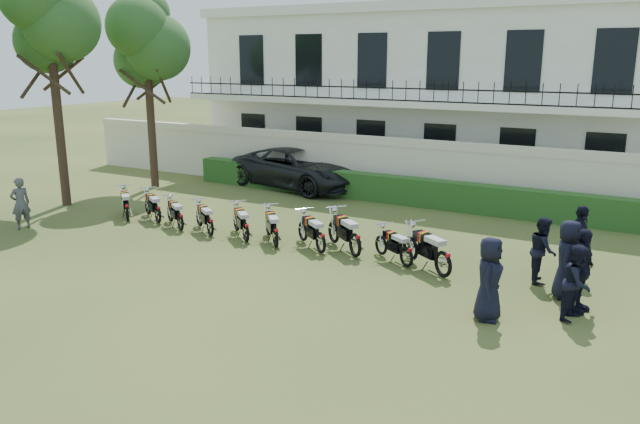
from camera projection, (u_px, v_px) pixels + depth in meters
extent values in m
plane|color=#34471C|center=(267.00, 251.00, 17.42)|extent=(100.00, 100.00, 0.00)
cube|color=beige|center=(384.00, 171.00, 23.93)|extent=(30.00, 0.30, 2.00)
cube|color=beige|center=(384.00, 141.00, 23.65)|extent=(30.00, 0.35, 0.30)
cube|color=#274F1C|center=(399.00, 190.00, 22.90)|extent=(18.00, 0.60, 1.00)
cube|color=white|center=(438.00, 96.00, 28.39)|extent=(20.00, 8.00, 7.00)
cube|color=white|center=(442.00, 11.00, 27.50)|extent=(20.40, 8.40, 0.40)
cube|color=white|center=(399.00, 103.00, 24.42)|extent=(20.00, 1.40, 0.25)
cube|color=black|center=(393.00, 88.00, 23.73)|extent=(20.00, 0.05, 0.05)
cube|color=black|center=(392.00, 100.00, 23.84)|extent=(20.00, 0.05, 0.05)
cube|color=black|center=(254.00, 137.00, 29.08)|extent=(1.30, 0.12, 2.20)
cube|color=black|center=(252.00, 60.00, 28.23)|extent=(1.30, 0.12, 2.20)
cube|color=black|center=(309.00, 142.00, 27.64)|extent=(1.30, 0.12, 2.20)
cube|color=black|center=(309.00, 61.00, 26.79)|extent=(1.30, 0.12, 2.20)
cube|color=black|center=(371.00, 146.00, 26.21)|extent=(1.30, 0.12, 2.20)
cube|color=black|center=(372.00, 61.00, 25.36)|extent=(1.30, 0.12, 2.20)
cube|color=black|center=(439.00, 151.00, 24.78)|extent=(1.30, 0.12, 2.20)
cube|color=black|center=(443.00, 61.00, 23.93)|extent=(1.30, 0.12, 2.20)
cube|color=black|center=(516.00, 157.00, 23.35)|extent=(1.30, 0.12, 2.20)
cube|color=black|center=(524.00, 61.00, 22.50)|extent=(1.30, 0.12, 2.20)
cube|color=black|center=(603.00, 164.00, 21.91)|extent=(1.30, 0.12, 2.20)
cube|color=black|center=(615.00, 62.00, 21.06)|extent=(1.30, 0.12, 2.20)
cylinder|color=#473323|center=(59.00, 123.00, 22.08)|extent=(0.32, 0.32, 5.95)
sphere|color=#285120|center=(61.00, 23.00, 21.23)|extent=(2.60, 2.60, 2.60)
sphere|color=#285120|center=(47.00, 42.00, 21.94)|extent=(2.20, 2.20, 2.20)
cylinder|color=#473323|center=(151.00, 124.00, 25.30)|extent=(0.32, 0.32, 5.25)
sphere|color=#285120|center=(157.00, 47.00, 24.55)|extent=(2.60, 2.60, 2.60)
sphere|color=#285120|center=(142.00, 61.00, 25.24)|extent=(2.20, 2.20, 2.20)
sphere|color=#285120|center=(137.00, 27.00, 23.92)|extent=(2.40, 2.40, 2.40)
sphere|color=#285120|center=(144.00, 13.00, 24.27)|extent=(2.00, 2.00, 2.00)
torus|color=black|center=(128.00, 218.00, 19.84)|extent=(0.51, 0.45, 0.59)
torus|color=black|center=(126.00, 209.00, 20.99)|extent=(0.51, 0.45, 0.59)
cube|color=black|center=(127.00, 209.00, 20.33)|extent=(0.52, 0.48, 0.29)
cube|color=black|center=(126.00, 200.00, 20.47)|extent=(0.49, 0.47, 0.21)
cube|color=red|center=(126.00, 199.00, 20.47)|extent=(0.16, 0.27, 0.22)
cube|color=yellow|center=(126.00, 200.00, 20.42)|extent=(0.14, 0.26, 0.22)
cube|color=#B0B0B0|center=(127.00, 202.00, 20.02)|extent=(0.56, 0.52, 0.12)
cylinder|color=silver|center=(125.00, 189.00, 20.68)|extent=(0.40, 0.46, 0.03)
torus|color=black|center=(163.00, 220.00, 19.61)|extent=(0.54, 0.38, 0.58)
torus|color=black|center=(153.00, 211.00, 20.66)|extent=(0.54, 0.38, 0.58)
cube|color=black|center=(158.00, 211.00, 20.06)|extent=(0.54, 0.42, 0.29)
cube|color=black|center=(156.00, 202.00, 20.18)|extent=(0.50, 0.44, 0.21)
cube|color=red|center=(156.00, 202.00, 20.18)|extent=(0.13, 0.27, 0.22)
cube|color=yellow|center=(156.00, 202.00, 20.13)|extent=(0.10, 0.26, 0.22)
cube|color=#B0B0B0|center=(160.00, 204.00, 19.77)|extent=(0.57, 0.47, 0.11)
cylinder|color=silver|center=(153.00, 192.00, 20.37)|extent=(0.32, 0.51, 0.03)
torus|color=black|center=(186.00, 227.00, 18.77)|extent=(0.52, 0.37, 0.56)
torus|color=black|center=(175.00, 218.00, 19.79)|extent=(0.52, 0.37, 0.56)
cube|color=black|center=(181.00, 219.00, 19.21)|extent=(0.51, 0.41, 0.28)
cube|color=black|center=(178.00, 209.00, 19.33)|extent=(0.48, 0.42, 0.20)
cube|color=red|center=(178.00, 209.00, 19.32)|extent=(0.13, 0.26, 0.21)
cube|color=yellow|center=(179.00, 210.00, 19.28)|extent=(0.10, 0.25, 0.21)
cube|color=#B0B0B0|center=(182.00, 211.00, 18.92)|extent=(0.54, 0.46, 0.11)
cylinder|color=silver|center=(175.00, 199.00, 19.51)|extent=(0.32, 0.48, 0.03)
torus|color=black|center=(216.00, 233.00, 18.19)|extent=(0.51, 0.39, 0.56)
torus|color=black|center=(205.00, 223.00, 19.23)|extent=(0.51, 0.39, 0.56)
cube|color=black|center=(211.00, 224.00, 18.64)|extent=(0.51, 0.42, 0.28)
cube|color=black|center=(208.00, 214.00, 18.76)|extent=(0.48, 0.43, 0.20)
cube|color=red|center=(208.00, 214.00, 18.76)|extent=(0.13, 0.26, 0.21)
cube|color=yellow|center=(209.00, 214.00, 18.71)|extent=(0.11, 0.25, 0.21)
cube|color=#B0B0B0|center=(213.00, 216.00, 18.35)|extent=(0.54, 0.47, 0.11)
cylinder|color=silver|center=(205.00, 203.00, 18.95)|extent=(0.33, 0.47, 0.03)
torus|color=black|center=(251.00, 239.00, 17.51)|extent=(0.50, 0.45, 0.59)
torus|color=black|center=(241.00, 228.00, 18.66)|extent=(0.50, 0.45, 0.59)
cube|color=black|center=(246.00, 229.00, 18.00)|extent=(0.52, 0.48, 0.29)
cube|color=black|center=(244.00, 218.00, 18.14)|extent=(0.49, 0.47, 0.21)
cube|color=red|center=(244.00, 218.00, 18.14)|extent=(0.16, 0.27, 0.22)
cube|color=yellow|center=(245.00, 218.00, 18.09)|extent=(0.14, 0.26, 0.22)
cube|color=#B0B0B0|center=(248.00, 221.00, 17.69)|extent=(0.55, 0.52, 0.12)
cylinder|color=silver|center=(241.00, 206.00, 18.36)|extent=(0.40, 0.46, 0.03)
torus|color=black|center=(280.00, 245.00, 16.95)|extent=(0.47, 0.50, 0.60)
torus|color=black|center=(272.00, 232.00, 18.15)|extent=(0.47, 0.50, 0.60)
cube|color=black|center=(276.00, 234.00, 17.47)|extent=(0.50, 0.51, 0.29)
cube|color=black|center=(274.00, 223.00, 17.62)|extent=(0.49, 0.50, 0.22)
cube|color=red|center=(274.00, 222.00, 17.62)|extent=(0.19, 0.27, 0.23)
cube|color=yellow|center=(275.00, 223.00, 17.56)|extent=(0.16, 0.26, 0.23)
cube|color=#B0B0B0|center=(277.00, 226.00, 17.15)|extent=(0.54, 0.55, 0.12)
cylinder|color=silver|center=(272.00, 210.00, 17.84)|extent=(0.45, 0.42, 0.03)
torus|color=black|center=(331.00, 250.00, 16.49)|extent=(0.53, 0.43, 0.60)
torus|color=black|center=(312.00, 238.00, 17.62)|extent=(0.53, 0.43, 0.60)
cube|color=black|center=(321.00, 239.00, 16.98)|extent=(0.54, 0.46, 0.29)
cube|color=black|center=(318.00, 228.00, 17.11)|extent=(0.51, 0.47, 0.22)
cube|color=red|center=(318.00, 227.00, 17.11)|extent=(0.15, 0.28, 0.23)
cube|color=yellow|center=(319.00, 228.00, 17.06)|extent=(0.12, 0.27, 0.23)
cube|color=#B0B0B0|center=(325.00, 231.00, 16.67)|extent=(0.57, 0.51, 0.12)
cylinder|color=silver|center=(314.00, 215.00, 17.32)|extent=(0.37, 0.49, 0.03)
torus|color=black|center=(367.00, 254.00, 16.09)|extent=(0.58, 0.48, 0.66)
torus|color=black|center=(344.00, 239.00, 17.35)|extent=(0.58, 0.48, 0.66)
cube|color=black|center=(356.00, 241.00, 16.63)|extent=(0.59, 0.52, 0.33)
cube|color=black|center=(352.00, 228.00, 16.78)|extent=(0.56, 0.52, 0.24)
cube|color=red|center=(352.00, 228.00, 16.78)|extent=(0.17, 0.31, 0.25)
cube|color=yellow|center=(353.00, 228.00, 16.72)|extent=(0.14, 0.30, 0.25)
cube|color=#B0B0B0|center=(361.00, 232.00, 16.29)|extent=(0.63, 0.57, 0.13)
cylinder|color=silver|center=(347.00, 214.00, 17.02)|extent=(0.42, 0.53, 0.03)
torus|color=black|center=(420.00, 264.00, 15.44)|extent=(0.50, 0.36, 0.55)
torus|color=black|center=(393.00, 252.00, 16.44)|extent=(0.50, 0.36, 0.55)
cube|color=black|center=(408.00, 253.00, 15.87)|extent=(0.50, 0.40, 0.27)
cube|color=black|center=(403.00, 242.00, 15.98)|extent=(0.47, 0.41, 0.20)
cube|color=red|center=(403.00, 242.00, 15.98)|extent=(0.12, 0.25, 0.21)
cube|color=yellow|center=(404.00, 242.00, 15.94)|extent=(0.10, 0.25, 0.21)
cube|color=#B0B0B0|center=(414.00, 245.00, 15.59)|extent=(0.53, 0.45, 0.11)
cylinder|color=silver|center=(397.00, 229.00, 16.16)|extent=(0.31, 0.47, 0.03)
torus|color=black|center=(461.00, 274.00, 14.57)|extent=(0.60, 0.46, 0.66)
torus|color=black|center=(426.00, 257.00, 15.81)|extent=(0.60, 0.46, 0.66)
cube|color=black|center=(445.00, 260.00, 15.10)|extent=(0.60, 0.50, 0.33)
cube|color=black|center=(439.00, 245.00, 15.25)|extent=(0.56, 0.51, 0.24)
cube|color=red|center=(439.00, 245.00, 15.25)|extent=(0.16, 0.31, 0.25)
cube|color=yellow|center=(441.00, 246.00, 15.19)|extent=(0.13, 0.30, 0.25)
cube|color=#B0B0B0|center=(453.00, 250.00, 14.76)|extent=(0.64, 0.56, 0.13)
cylinder|color=silver|center=(431.00, 229.00, 15.47)|extent=(0.40, 0.55, 0.03)
imported|color=black|center=(299.00, 168.00, 25.57)|extent=(6.33, 3.83, 1.64)
imported|color=#58585D|center=(20.00, 203.00, 19.47)|extent=(0.53, 0.68, 1.63)
imported|color=black|center=(489.00, 279.00, 12.67)|extent=(0.62, 0.90, 1.76)
imported|color=black|center=(578.00, 283.00, 12.70)|extent=(0.76, 0.89, 1.60)
imported|color=black|center=(581.00, 271.00, 13.06)|extent=(0.74, 1.15, 1.82)
imported|color=black|center=(568.00, 260.00, 13.81)|extent=(0.58, 0.89, 1.80)
imported|color=black|center=(543.00, 250.00, 14.84)|extent=(0.80, 0.91, 1.60)
imported|color=black|center=(579.00, 242.00, 15.16)|extent=(0.57, 1.10, 1.80)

